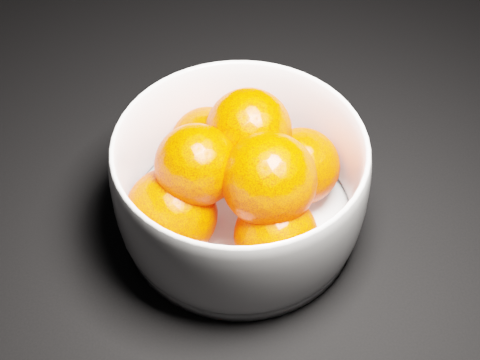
{
  "coord_description": "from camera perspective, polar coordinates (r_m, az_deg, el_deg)",
  "views": [
    {
      "loc": [
        0.22,
        -0.16,
        0.53
      ],
      "look_at": [
        0.25,
        0.25,
        0.06
      ],
      "focal_mm": 50.0,
      "sensor_mm": 36.0,
      "label": 1
    }
  ],
  "objects": [
    {
      "name": "orange_pile",
      "position": [
        0.62,
        -0.28,
        0.27
      ],
      "size": [
        0.21,
        0.19,
        0.13
      ],
      "color": "#FF3200",
      "rests_on": "bowl"
    },
    {
      "name": "bowl",
      "position": [
        0.63,
        0.0,
        -0.35
      ],
      "size": [
        0.24,
        0.24,
        0.12
      ],
      "rotation": [
        0.0,
        0.0,
        -0.21
      ],
      "color": "silver",
      "rests_on": "ground"
    }
  ]
}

